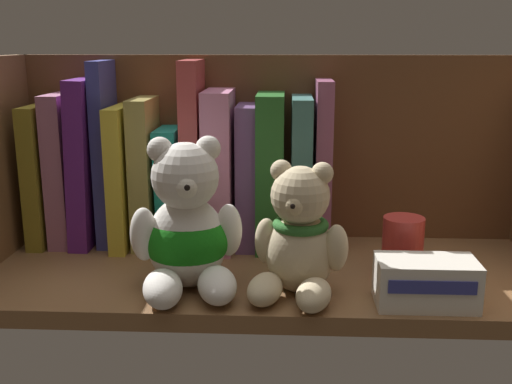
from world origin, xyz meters
TOP-DOWN VIEW (x-y plane):
  - shelf_board at (0.00, 0.00)cm, footprint 65.38×25.57cm
  - shelf_back_panel at (0.00, 13.38)cm, footprint 67.78×1.20cm
  - book_0 at (-30.09, 9.89)cm, footprint 2.20×11.58cm
  - book_1 at (-27.18, 9.89)cm, footprint 2.64×10.46cm
  - book_2 at (-24.10, 9.89)cm, footprint 3.21×11.61cm
  - book_3 at (-21.50, 9.89)cm, footprint 1.70×9.08cm
  - book_4 at (-19.12, 9.89)cm, footprint 2.08×13.50cm
  - book_5 at (-16.30, 9.89)cm, footprint 2.59×11.36cm
  - book_6 at (-13.05, 9.89)cm, footprint 3.23×9.55cm
  - book_7 at (-9.94, 9.89)cm, footprint 2.41×10.85cm
  - book_8 at (-6.53, 9.89)cm, footprint 3.50×13.54cm
  - book_9 at (-3.01, 9.89)cm, footprint 2.55×10.21cm
  - book_10 at (0.47, 9.89)cm, footprint 3.42×12.15cm
  - book_11 at (3.94, 9.89)cm, footprint 2.51×12.97cm
  - book_12 at (6.70, 9.89)cm, footprint 2.03×9.60cm
  - teddy_bear_larger at (-8.59, -5.96)cm, footprint 12.52×13.34cm
  - teddy_bear_smaller at (3.45, -6.98)cm, footprint 10.98×11.27cm
  - pillar_candle at (15.58, -0.70)cm, footprint 4.72×4.72cm
  - small_product_box at (16.44, -9.17)cm, footprint 10.12×5.66cm

SIDE VIEW (x-z plane):
  - shelf_board at x=0.00cm, z-range 0.00..2.00cm
  - small_product_box at x=16.44cm, z-range 2.00..6.86cm
  - pillar_candle at x=15.58cm, z-range 2.00..8.83cm
  - teddy_bear_smaller at x=3.45cm, z-range 0.95..15.33cm
  - teddy_bear_larger at x=-8.59cm, z-range 0.21..16.92cm
  - book_6 at x=-13.05cm, z-range 1.97..17.49cm
  - book_0 at x=-30.09cm, z-range 2.00..20.39cm
  - book_4 at x=-19.12cm, z-range 2.00..20.40cm
  - book_9 at x=-3.01cm, z-range 2.00..20.55cm
  - book_5 at x=-16.30cm, z-range 2.00..21.37cm
  - book_11 at x=3.94cm, z-range 2.00..21.65cm
  - book_1 at x=-27.18cm, z-range 2.00..21.85cm
  - book_10 at x=0.47cm, z-range 2.00..22.02cm
  - book_8 at x=-6.53cm, z-range 2.00..22.43cm
  - book_12 at x=6.70cm, z-range 2.00..23.69cm
  - book_2 at x=-24.10cm, z-range 1.97..23.78cm
  - shelf_back_panel at x=0.00cm, z-range 0.00..26.63cm
  - book_3 at x=-21.50cm, z-range 2.00..26.00cm
  - book_7 at x=-9.94cm, z-range 2.00..26.11cm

